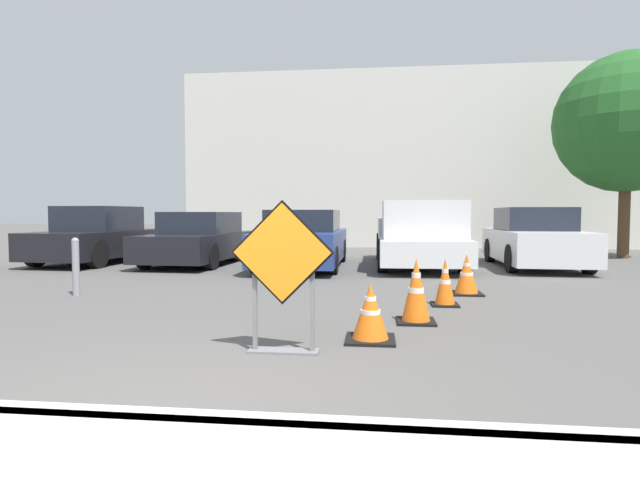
{
  "coord_description": "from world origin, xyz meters",
  "views": [
    {
      "loc": [
        1.49,
        -2.77,
        1.32
      ],
      "look_at": [
        -0.11,
        11.39,
        0.57
      ],
      "focal_mm": 28.0,
      "sensor_mm": 36.0,
      "label": 1
    }
  ],
  "objects_px": {
    "parked_car_second": "(200,240)",
    "parked_car_third": "(303,240)",
    "traffic_cone_third": "(445,283)",
    "parked_car_fourth": "(534,240)",
    "parked_car_nearest": "(98,237)",
    "bollard_nearest": "(76,265)",
    "traffic_cone_nearest": "(370,313)",
    "pickup_truck": "(419,238)",
    "road_closed_sign": "(283,268)",
    "traffic_cone_second": "(416,291)",
    "traffic_cone_fourth": "(467,275)"
  },
  "relations": [
    {
      "from": "bollard_nearest",
      "to": "traffic_cone_third",
      "type": "bearing_deg",
      "value": -2.09
    },
    {
      "from": "traffic_cone_nearest",
      "to": "parked_car_second",
      "type": "height_order",
      "value": "parked_car_second"
    },
    {
      "from": "road_closed_sign",
      "to": "parked_car_fourth",
      "type": "bearing_deg",
      "value": 59.94
    },
    {
      "from": "parked_car_nearest",
      "to": "parked_car_third",
      "type": "height_order",
      "value": "parked_car_nearest"
    },
    {
      "from": "traffic_cone_nearest",
      "to": "parked_car_third",
      "type": "relative_size",
      "value": 0.13
    },
    {
      "from": "parked_car_nearest",
      "to": "parked_car_fourth",
      "type": "relative_size",
      "value": 0.98
    },
    {
      "from": "traffic_cone_third",
      "to": "parked_car_third",
      "type": "height_order",
      "value": "parked_car_third"
    },
    {
      "from": "traffic_cone_second",
      "to": "traffic_cone_fourth",
      "type": "distance_m",
      "value": 2.45
    },
    {
      "from": "road_closed_sign",
      "to": "bollard_nearest",
      "type": "bearing_deg",
      "value": 143.62
    },
    {
      "from": "pickup_truck",
      "to": "parked_car_nearest",
      "type": "bearing_deg",
      "value": -1.25
    },
    {
      "from": "road_closed_sign",
      "to": "traffic_cone_second",
      "type": "height_order",
      "value": "road_closed_sign"
    },
    {
      "from": "parked_car_third",
      "to": "pickup_truck",
      "type": "bearing_deg",
      "value": -174.39
    },
    {
      "from": "traffic_cone_nearest",
      "to": "pickup_truck",
      "type": "xyz_separation_m",
      "value": [
        1.1,
        7.37,
        0.44
      ]
    },
    {
      "from": "road_closed_sign",
      "to": "parked_car_second",
      "type": "relative_size",
      "value": 0.33
    },
    {
      "from": "parked_car_second",
      "to": "pickup_truck",
      "type": "bearing_deg",
      "value": -179.28
    },
    {
      "from": "road_closed_sign",
      "to": "traffic_cone_nearest",
      "type": "distance_m",
      "value": 1.12
    },
    {
      "from": "road_closed_sign",
      "to": "pickup_truck",
      "type": "xyz_separation_m",
      "value": [
        1.92,
        7.93,
        -0.09
      ]
    },
    {
      "from": "road_closed_sign",
      "to": "pickup_truck",
      "type": "distance_m",
      "value": 8.16
    },
    {
      "from": "traffic_cone_nearest",
      "to": "traffic_cone_third",
      "type": "relative_size",
      "value": 0.87
    },
    {
      "from": "traffic_cone_third",
      "to": "parked_car_third",
      "type": "xyz_separation_m",
      "value": [
        -2.78,
        4.96,
        0.32
      ]
    },
    {
      "from": "traffic_cone_third",
      "to": "parked_car_third",
      "type": "distance_m",
      "value": 5.7
    },
    {
      "from": "pickup_truck",
      "to": "traffic_cone_third",
      "type": "bearing_deg",
      "value": 89.02
    },
    {
      "from": "traffic_cone_second",
      "to": "pickup_truck",
      "type": "bearing_deg",
      "value": 85.03
    },
    {
      "from": "parked_car_nearest",
      "to": "bollard_nearest",
      "type": "distance_m",
      "value": 5.82
    },
    {
      "from": "road_closed_sign",
      "to": "parked_car_second",
      "type": "xyz_separation_m",
      "value": [
        -3.76,
        8.12,
        -0.18
      ]
    },
    {
      "from": "traffic_cone_fourth",
      "to": "parked_car_fourth",
      "type": "height_order",
      "value": "parked_car_fourth"
    },
    {
      "from": "traffic_cone_second",
      "to": "parked_car_second",
      "type": "distance_m",
      "value": 8.37
    },
    {
      "from": "parked_car_nearest",
      "to": "parked_car_second",
      "type": "xyz_separation_m",
      "value": [
        2.84,
        0.06,
        -0.06
      ]
    },
    {
      "from": "traffic_cone_second",
      "to": "bollard_nearest",
      "type": "distance_m",
      "value": 5.47
    },
    {
      "from": "traffic_cone_nearest",
      "to": "parked_car_third",
      "type": "xyz_separation_m",
      "value": [
        -1.74,
        7.08,
        0.37
      ]
    },
    {
      "from": "traffic_cone_nearest",
      "to": "traffic_cone_fourth",
      "type": "bearing_deg",
      "value": 64.26
    },
    {
      "from": "parked_car_second",
      "to": "parked_car_third",
      "type": "height_order",
      "value": "parked_car_third"
    },
    {
      "from": "parked_car_fourth",
      "to": "traffic_cone_third",
      "type": "bearing_deg",
      "value": 64.49
    },
    {
      "from": "road_closed_sign",
      "to": "traffic_cone_second",
      "type": "distance_m",
      "value": 2.07
    },
    {
      "from": "parked_car_fourth",
      "to": "parked_car_third",
      "type": "bearing_deg",
      "value": 7.83
    },
    {
      "from": "traffic_cone_nearest",
      "to": "parked_car_fourth",
      "type": "bearing_deg",
      "value": 62.78
    },
    {
      "from": "traffic_cone_third",
      "to": "parked_car_nearest",
      "type": "relative_size",
      "value": 0.17
    },
    {
      "from": "parked_car_third",
      "to": "bollard_nearest",
      "type": "xyz_separation_m",
      "value": [
        -3.01,
        -4.75,
        -0.16
      ]
    },
    {
      "from": "traffic_cone_nearest",
      "to": "parked_car_second",
      "type": "bearing_deg",
      "value": 121.19
    },
    {
      "from": "traffic_cone_third",
      "to": "parked_car_fourth",
      "type": "distance_m",
      "value": 6.25
    },
    {
      "from": "parked_car_nearest",
      "to": "traffic_cone_third",
      "type": "bearing_deg",
      "value": 151.25
    },
    {
      "from": "traffic_cone_nearest",
      "to": "parked_car_nearest",
      "type": "bearing_deg",
      "value": 134.67
    },
    {
      "from": "parked_car_second",
      "to": "parked_car_fourth",
      "type": "xyz_separation_m",
      "value": [
        8.51,
        0.09,
        0.05
      ]
    },
    {
      "from": "parked_car_nearest",
      "to": "road_closed_sign",
      "type": "bearing_deg",
      "value": 132.99
    },
    {
      "from": "pickup_truck",
      "to": "bollard_nearest",
      "type": "xyz_separation_m",
      "value": [
        -5.84,
        -5.04,
        -0.23
      ]
    },
    {
      "from": "pickup_truck",
      "to": "bollard_nearest",
      "type": "bearing_deg",
      "value": 40.38
    },
    {
      "from": "parked_car_nearest",
      "to": "bollard_nearest",
      "type": "bearing_deg",
      "value": 121.0
    },
    {
      "from": "traffic_cone_nearest",
      "to": "parked_car_fourth",
      "type": "xyz_separation_m",
      "value": [
        3.93,
        7.65,
        0.39
      ]
    },
    {
      "from": "traffic_cone_fourth",
      "to": "bollard_nearest",
      "type": "distance_m",
      "value": 6.34
    },
    {
      "from": "parked_car_third",
      "to": "parked_car_fourth",
      "type": "relative_size",
      "value": 1.09
    }
  ]
}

